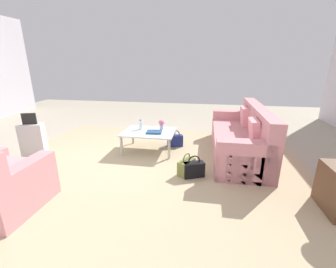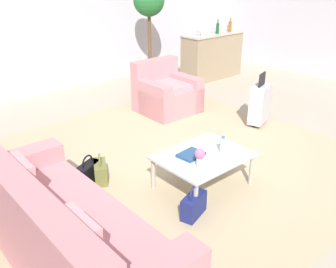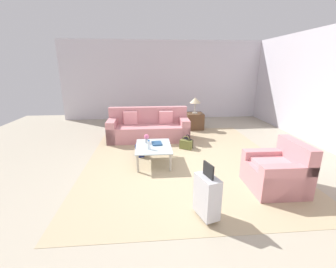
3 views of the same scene
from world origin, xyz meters
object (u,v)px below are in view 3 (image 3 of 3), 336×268
object	(u,v)px
couch	(149,129)
water_bottle	(149,145)
coffee_table	(153,148)
handbag_olive	(186,144)
armchair	(278,173)
coffee_table_book	(157,143)
suitcase_silver	(207,196)
handbag_navy	(140,150)
side_table	(194,121)
table_lamp	(195,101)
handbag_black	(188,143)
flower_vase	(147,138)

from	to	relation	value
couch	water_bottle	size ratio (longest dim) A/B	11.46
coffee_table	handbag_olive	distance (m)	1.22
handbag_olive	armchair	bearing A→B (deg)	31.40
coffee_table_book	suitcase_silver	bearing A→B (deg)	10.84
handbag_olive	handbag_navy	bearing A→B (deg)	-73.85
couch	water_bottle	world-z (taller)	couch
side_table	armchair	bearing A→B (deg)	9.26
table_lamp	armchair	bearing A→B (deg)	9.26
water_bottle	handbag_black	xyz separation A→B (m)	(-1.14, 1.04, -0.37)
armchair	flower_vase	xyz separation A→B (m)	(-1.52, -2.32, 0.23)
handbag_olive	handbag_black	bearing A→B (deg)	150.88
coffee_table	coffee_table_book	size ratio (longest dim) A/B	3.60
suitcase_silver	handbag_navy	xyz separation A→B (m)	(-2.47, -1.03, -0.23)
coffee_table_book	handbag_navy	distance (m)	0.62
coffee_table	table_lamp	world-z (taller)	table_lamp
handbag_olive	water_bottle	bearing A→B (deg)	-43.62
water_bottle	flower_vase	xyz separation A→B (m)	(-0.42, -0.05, 0.03)
couch	flower_vase	distance (m)	1.59
couch	water_bottle	xyz separation A→B (m)	(2.00, -0.00, 0.19)
water_bottle	suitcase_silver	size ratio (longest dim) A/B	0.24
couch	coffee_table	size ratio (longest dim) A/B	2.31
armchair	handbag_olive	xyz separation A→B (m)	(-2.12, -1.30, -0.17)
side_table	table_lamp	size ratio (longest dim) A/B	1.06
handbag_olive	suitcase_silver	bearing A→B (deg)	-3.52
side_table	table_lamp	world-z (taller)	table_lamp
armchair	handbag_black	world-z (taller)	armchair
armchair	couch	bearing A→B (deg)	-143.78
flower_vase	side_table	bearing A→B (deg)	147.40
coffee_table_book	handbag_black	world-z (taller)	coffee_table_book
suitcase_silver	handbag_olive	world-z (taller)	suitcase_silver
couch	table_lamp	size ratio (longest dim) A/B	4.34
handbag_olive	handbag_black	xyz separation A→B (m)	(-0.12, 0.07, 0.00)
suitcase_silver	handbag_navy	distance (m)	2.69
table_lamp	couch	bearing A→B (deg)	-57.91
coffee_table	water_bottle	distance (m)	0.26
suitcase_silver	handbag_navy	size ratio (longest dim) A/B	2.37
water_bottle	coffee_table_book	xyz separation A→B (m)	(-0.32, 0.18, -0.08)
handbag_black	table_lamp	bearing A→B (deg)	163.24
side_table	handbag_navy	distance (m)	2.96
flower_vase	handbag_olive	distance (m)	1.25
armchair	table_lamp	bearing A→B (deg)	-170.74
suitcase_silver	side_table	bearing A→B (deg)	170.54
handbag_olive	handbag_navy	size ratio (longest dim) A/B	1.00
coffee_table_book	water_bottle	bearing A→B (deg)	-34.82
water_bottle	handbag_olive	bearing A→B (deg)	136.38
suitcase_silver	handbag_black	bearing A→B (deg)	175.32
water_bottle	handbag_black	distance (m)	1.59
coffee_table_book	handbag_navy	size ratio (longest dim) A/B	0.78
table_lamp	side_table	bearing A→B (deg)	180.00
armchair	water_bottle	size ratio (longest dim) A/B	4.51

